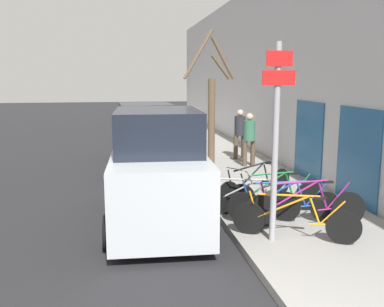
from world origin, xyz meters
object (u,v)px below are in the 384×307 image
(parked_car_0, at_px, (158,173))
(bicycle_4, at_px, (275,195))
(signpost, at_px, (276,137))
(bicycle_2, at_px, (284,204))
(pedestrian_near, at_px, (249,136))
(street_tree, at_px, (211,117))
(parked_car_1, at_px, (145,138))
(bicycle_5, at_px, (256,187))
(bicycle_3, at_px, (248,201))
(bicycle_0, at_px, (295,219))
(pedestrian_far, at_px, (240,131))
(bicycle_1, at_px, (305,208))

(parked_car_0, bearing_deg, bicycle_4, 0.62)
(signpost, xyz_separation_m, bicycle_2, (0.56, 0.90, -1.47))
(signpost, height_order, pedestrian_near, signpost)
(pedestrian_near, bearing_deg, street_tree, 31.97)
(pedestrian_near, bearing_deg, parked_car_1, -28.07)
(bicycle_5, xyz_separation_m, parked_car_0, (-2.22, -0.43, 0.52))
(bicycle_5, height_order, pedestrian_near, pedestrian_near)
(bicycle_3, height_order, parked_car_0, parked_car_0)
(bicycle_0, bearing_deg, street_tree, 32.58)
(bicycle_3, distance_m, pedestrian_far, 6.50)
(bicycle_5, xyz_separation_m, pedestrian_far, (1.19, 5.45, 0.59))
(bicycle_3, height_order, pedestrian_near, pedestrian_near)
(signpost, xyz_separation_m, bicycle_3, (-0.06, 1.26, -1.48))
(bicycle_2, bearing_deg, street_tree, 18.08)
(pedestrian_far, bearing_deg, bicycle_5, -111.93)
(bicycle_5, xyz_separation_m, street_tree, (-0.41, 2.82, 1.32))
(bicycle_1, relative_size, parked_car_1, 0.52)
(signpost, xyz_separation_m, parked_car_1, (-1.74, 7.35, -1.01))
(bicycle_1, distance_m, pedestrian_far, 7.10)
(street_tree, bearing_deg, pedestrian_far, 58.77)
(pedestrian_far, relative_size, street_tree, 0.42)
(signpost, xyz_separation_m, street_tree, (-0.04, 4.90, -0.11))
(bicycle_1, xyz_separation_m, pedestrian_near, (0.70, 5.79, 0.58))
(bicycle_0, height_order, pedestrian_far, pedestrian_far)
(bicycle_1, height_order, parked_car_0, parked_car_0)
(parked_car_1, bearing_deg, pedestrian_far, 1.14)
(pedestrian_near, distance_m, pedestrian_far, 1.24)
(bicycle_0, bearing_deg, parked_car_0, 81.15)
(bicycle_1, height_order, bicycle_3, bicycle_1)
(bicycle_2, height_order, bicycle_5, bicycle_5)
(parked_car_0, bearing_deg, signpost, -38.85)
(bicycle_1, bearing_deg, signpost, 125.59)
(bicycle_0, relative_size, pedestrian_near, 1.17)
(bicycle_1, height_order, pedestrian_near, pedestrian_near)
(bicycle_4, xyz_separation_m, parked_car_1, (-2.37, 5.80, 0.45))
(parked_car_1, bearing_deg, signpost, -78.61)
(signpost, bearing_deg, pedestrian_far, 78.31)
(bicycle_5, relative_size, pedestrian_near, 1.26)
(signpost, relative_size, pedestrian_near, 2.00)
(bicycle_3, bearing_deg, street_tree, 26.06)
(bicycle_2, distance_m, parked_car_0, 2.59)
(bicycle_2, bearing_deg, pedestrian_far, 1.03)
(parked_car_0, relative_size, parked_car_1, 0.94)
(bicycle_0, relative_size, bicycle_1, 0.84)
(bicycle_3, height_order, bicycle_5, bicycle_5)
(parked_car_1, xyz_separation_m, pedestrian_near, (3.25, -1.07, 0.16))
(bicycle_4, relative_size, parked_car_1, 0.46)
(pedestrian_far, height_order, street_tree, street_tree)
(parked_car_1, bearing_deg, bicycle_1, -71.54)
(bicycle_3, xyz_separation_m, pedestrian_near, (1.57, 5.02, 0.62))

